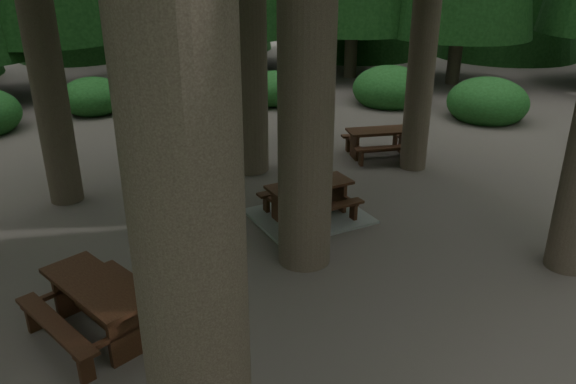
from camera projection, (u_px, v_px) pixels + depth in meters
ground at (272, 281)px, 8.58m from camera, size 80.00×80.00×0.00m
picnic_table_b at (98, 301)px, 7.21m from camera, size 1.67×1.95×0.76m
picnic_table_c at (309, 206)px, 10.54m from camera, size 2.29×2.00×0.69m
picnic_table_d at (380, 139)px, 13.61m from camera, size 1.97×1.83×0.68m
shrub_ring at (279, 227)px, 9.37m from camera, size 23.86×24.64×1.49m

